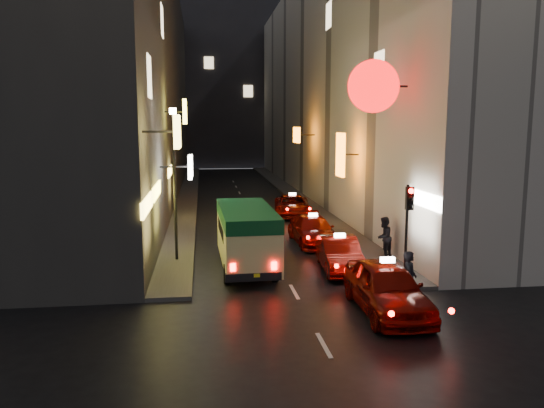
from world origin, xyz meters
name	(u,v)px	position (x,y,z in m)	size (l,w,h in m)	color
building_left	(136,82)	(-8.00, 33.99, 9.00)	(7.48, 52.07, 18.00)	#353330
building_right	(338,84)	(8.00, 33.99, 9.00)	(8.40, 52.00, 18.00)	#BBB4AB
building_far	(223,86)	(0.00, 66.00, 11.00)	(30.00, 10.00, 22.00)	#323237
sidewalk_left	(188,195)	(-4.25, 34.00, 0.07)	(1.50, 52.00, 0.15)	#474542
sidewalk_right	(292,193)	(4.25, 34.00, 0.07)	(1.50, 52.00, 0.15)	#474542
minibus	(246,231)	(-1.38, 11.62, 1.56)	(2.15, 5.80, 2.48)	#CEC981
taxi_near	(387,283)	(2.46, 6.16, 0.91)	(2.40, 5.76, 2.00)	#670701
taxi_second	(339,251)	(2.23, 10.96, 0.77)	(2.34, 4.98, 1.71)	#670701
taxi_third	(313,228)	(2.17, 15.76, 0.77)	(2.14, 4.92, 1.72)	#670701
taxi_far	(292,204)	(2.52, 23.70, 0.76)	(2.53, 4.99, 1.69)	#670701
pedestrian_crossing	(410,276)	(3.30, 6.48, 1.03)	(0.68, 0.44, 2.06)	black
pedestrian_sidewalk	(384,234)	(4.47, 12.20, 1.13)	(0.74, 0.46, 1.96)	black
traffic_light	(409,213)	(4.00, 8.47, 2.69)	(0.26, 0.43, 3.50)	black
lamp_post	(174,174)	(-4.20, 13.00, 3.72)	(0.28, 0.28, 6.22)	black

